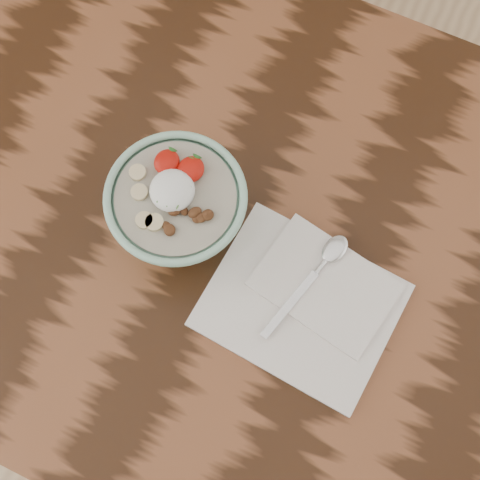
{
  "coord_description": "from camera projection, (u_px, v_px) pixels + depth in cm",
  "views": [
    {
      "loc": [
        16.48,
        -29.28,
        170.49
      ],
      "look_at": [
        5.35,
        -5.54,
        86.64
      ],
      "focal_mm": 50.0,
      "sensor_mm": 36.0,
      "label": 1
    }
  ],
  "objects": [
    {
      "name": "breakfast_bowl",
      "position": [
        178.0,
        207.0,
        0.94
      ],
      "size": [
        19.74,
        19.74,
        13.53
      ],
      "rotation": [
        0.0,
        0.0,
        0.3
      ],
      "color": "#94C8AE",
      "rests_on": "table"
    },
    {
      "name": "napkin",
      "position": [
        306.0,
        301.0,
        0.97
      ],
      "size": [
        27.91,
        23.89,
        1.63
      ],
      "rotation": [
        0.0,
        0.0,
        -0.07
      ],
      "color": "white",
      "rests_on": "table"
    },
    {
      "name": "table",
      "position": [
        225.0,
        236.0,
        1.1
      ],
      "size": [
        160.0,
        90.0,
        75.0
      ],
      "color": "black",
      "rests_on": "ground"
    },
    {
      "name": "spoon",
      "position": [
        324.0,
        263.0,
        0.97
      ],
      "size": [
        6.91,
        19.04,
        1.0
      ],
      "rotation": [
        0.0,
        0.0,
        -0.25
      ],
      "color": "silver",
      "rests_on": "napkin"
    }
  ]
}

